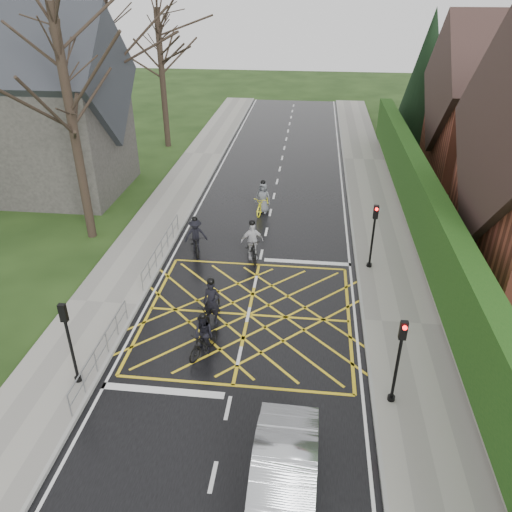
% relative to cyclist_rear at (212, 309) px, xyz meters
% --- Properties ---
extents(ground, '(120.00, 120.00, 0.00)m').
position_rel_cyclist_rear_xyz_m(ground, '(1.33, 0.68, -0.66)').
color(ground, black).
rests_on(ground, ground).
extents(road, '(9.00, 80.00, 0.01)m').
position_rel_cyclist_rear_xyz_m(road, '(1.33, 0.68, -0.65)').
color(road, black).
rests_on(road, ground).
extents(sidewalk_right, '(3.00, 80.00, 0.15)m').
position_rel_cyclist_rear_xyz_m(sidewalk_right, '(7.33, 0.68, -0.58)').
color(sidewalk_right, gray).
rests_on(sidewalk_right, ground).
extents(sidewalk_left, '(3.00, 80.00, 0.15)m').
position_rel_cyclist_rear_xyz_m(sidewalk_left, '(-4.67, 0.68, -0.58)').
color(sidewalk_left, gray).
rests_on(sidewalk_left, ground).
extents(stone_wall, '(0.50, 38.00, 0.70)m').
position_rel_cyclist_rear_xyz_m(stone_wall, '(9.08, 6.68, -0.31)').
color(stone_wall, slate).
rests_on(stone_wall, ground).
extents(hedge, '(0.90, 38.00, 2.80)m').
position_rel_cyclist_rear_xyz_m(hedge, '(9.08, 6.68, 1.44)').
color(hedge, '#13390F').
rests_on(hedge, stone_wall).
extents(house_far, '(9.80, 8.80, 10.30)m').
position_rel_cyclist_rear_xyz_m(house_far, '(16.08, 18.68, 3.70)').
color(house_far, brown).
rests_on(house_far, ground).
extents(conifer, '(4.60, 4.60, 10.00)m').
position_rel_cyclist_rear_xyz_m(conifer, '(12.08, 26.68, 4.34)').
color(conifer, black).
rests_on(conifer, ground).
extents(church, '(8.80, 7.80, 11.00)m').
position_rel_cyclist_rear_xyz_m(church, '(-12.20, 12.68, 4.27)').
color(church, '#2D2B28').
rests_on(church, ground).
extents(tree_near, '(9.24, 9.24, 11.44)m').
position_rel_cyclist_rear_xyz_m(tree_near, '(-7.67, 6.68, 7.26)').
color(tree_near, black).
rests_on(tree_near, ground).
extents(tree_mid, '(10.08, 10.08, 12.48)m').
position_rel_cyclist_rear_xyz_m(tree_mid, '(-8.67, 14.68, 7.98)').
color(tree_mid, black).
rests_on(tree_mid, ground).
extents(tree_far, '(8.40, 8.40, 10.40)m').
position_rel_cyclist_rear_xyz_m(tree_far, '(-7.97, 22.68, 6.53)').
color(tree_far, black).
rests_on(tree_far, ground).
extents(railing_south, '(0.05, 5.04, 1.03)m').
position_rel_cyclist_rear_xyz_m(railing_south, '(-3.32, -2.82, 0.12)').
color(railing_south, slate).
rests_on(railing_south, ground).
extents(railing_north, '(0.05, 6.04, 1.03)m').
position_rel_cyclist_rear_xyz_m(railing_north, '(-3.32, 4.68, 0.13)').
color(railing_north, slate).
rests_on(railing_north, ground).
extents(traffic_light_ne, '(0.24, 0.31, 3.21)m').
position_rel_cyclist_rear_xyz_m(traffic_light_ne, '(6.43, 4.88, 1.00)').
color(traffic_light_ne, black).
rests_on(traffic_light_ne, ground).
extents(traffic_light_se, '(0.24, 0.31, 3.21)m').
position_rel_cyclist_rear_xyz_m(traffic_light_se, '(6.43, -3.52, 1.00)').
color(traffic_light_se, black).
rests_on(traffic_light_se, ground).
extents(traffic_light_sw, '(0.24, 0.31, 3.21)m').
position_rel_cyclist_rear_xyz_m(traffic_light_sw, '(-3.77, -3.82, 1.00)').
color(traffic_light_sw, black).
rests_on(traffic_light_sw, ground).
extents(cyclist_rear, '(0.93, 2.14, 2.02)m').
position_rel_cyclist_rear_xyz_m(cyclist_rear, '(0.00, 0.00, 0.00)').
color(cyclist_rear, black).
rests_on(cyclist_rear, ground).
extents(cyclist_back, '(1.15, 1.75, 1.71)m').
position_rel_cyclist_rear_xyz_m(cyclist_back, '(0.06, -1.80, -0.01)').
color(cyclist_back, black).
rests_on(cyclist_back, ground).
extents(cyclist_mid, '(1.26, 2.02, 1.85)m').
position_rel_cyclist_rear_xyz_m(cyclist_mid, '(-1.90, 5.68, 0.02)').
color(cyclist_mid, black).
rests_on(cyclist_mid, ground).
extents(cyclist_front, '(1.18, 2.10, 2.03)m').
position_rel_cyclist_rear_xyz_m(cyclist_front, '(0.93, 5.23, 0.09)').
color(cyclist_front, black).
rests_on(cyclist_front, ground).
extents(cyclist_lead, '(1.07, 2.11, 1.96)m').
position_rel_cyclist_rear_xyz_m(cyclist_lead, '(0.89, 10.65, 0.02)').
color(cyclist_lead, yellow).
rests_on(cyclist_lead, ground).
extents(car, '(1.71, 4.74, 1.56)m').
position_rel_cyclist_rear_xyz_m(car, '(3.25, -7.33, 0.12)').
color(car, '#ABAFB2').
rests_on(car, ground).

